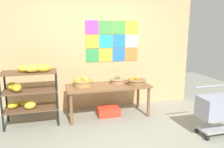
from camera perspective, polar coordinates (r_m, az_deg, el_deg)
The scene contains 9 objects.
ground at distance 3.69m, azimuth 1.99°, elevation -17.00°, with size 9.32×9.32×0.00m, color gray.
back_wall_with_art at distance 4.89m, azimuth -3.83°, elevation 7.70°, with size 4.53×0.07×2.87m.
banana_shelf_unit at distance 4.29m, azimuth -20.90°, elevation -3.01°, with size 0.97×0.50×1.15m.
display_table at distance 4.48m, azimuth -1.04°, elevation -3.79°, with size 1.67×0.68×0.65m.
fruit_basket_back_left at distance 4.61m, azimuth 1.50°, elevation -1.58°, with size 0.33×0.33×0.15m.
fruit_basket_centre at distance 4.49m, azimuth 6.22°, elevation -1.94°, with size 0.38×0.38×0.16m.
fruit_basket_back_right at distance 4.41m, azimuth -7.63°, elevation -2.09°, with size 0.40×0.40×0.18m.
produce_crate_under_table at distance 4.64m, azimuth -0.98°, elevation -9.63°, with size 0.45×0.34×0.17m, color red.
shopping_cart at distance 4.08m, azimuth 25.48°, elevation -8.09°, with size 0.59×0.41×0.81m.
Camera 1 is at (-0.98, -3.09, 1.76)m, focal length 35.25 mm.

